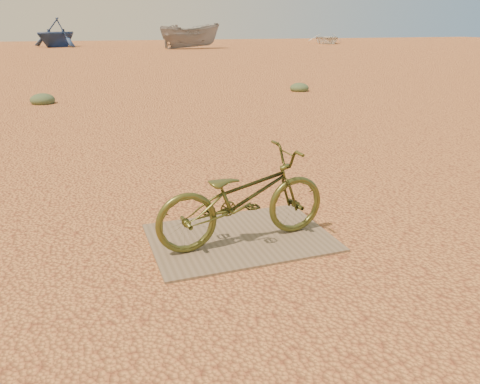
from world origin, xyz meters
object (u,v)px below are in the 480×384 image
object	(u,v)px
boat_far_right	(326,38)
plywood_board	(240,237)
bicycle	(243,197)
boat_far_left	(56,32)
boat_mid_right	(191,36)

from	to	relation	value
boat_far_right	plywood_board	bearing A→B (deg)	-97.62
plywood_board	bicycle	distance (m)	0.45
bicycle	boat_far_right	xyz separation A→B (m)	(24.52, 41.93, 0.07)
bicycle	boat_far_left	size ratio (longest dim) A/B	0.34
plywood_board	boat_mid_right	distance (m)	36.64
bicycle	boat_far_left	world-z (taller)	boat_far_left
plywood_board	boat_far_left	distance (m)	42.67
plywood_board	bicycle	size ratio (longest dim) A/B	1.02
boat_mid_right	boat_far_right	world-z (taller)	boat_mid_right
bicycle	boat_far_left	bearing A→B (deg)	-1.96
boat_far_left	boat_mid_right	distance (m)	12.54
plywood_board	boat_far_left	bearing A→B (deg)	92.79
bicycle	boat_far_left	distance (m)	42.75
boat_far_left	boat_far_right	bearing A→B (deg)	36.72
boat_far_left	boat_mid_right	world-z (taller)	boat_far_left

